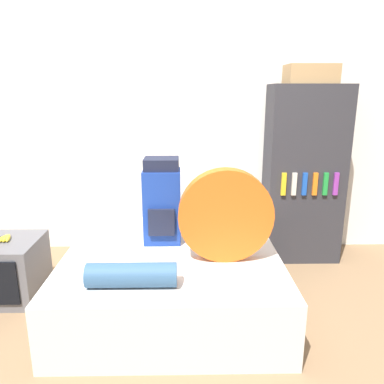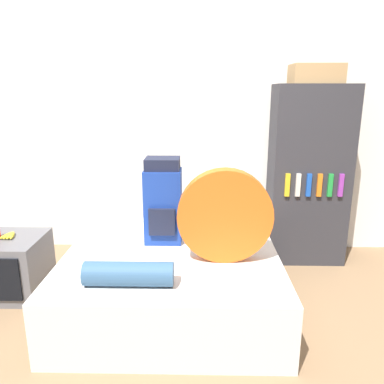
% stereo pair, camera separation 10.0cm
% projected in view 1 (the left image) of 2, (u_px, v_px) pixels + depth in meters
% --- Properties ---
extents(ground_plane, '(16.00, 16.00, 0.00)m').
position_uv_depth(ground_plane, '(174.00, 372.00, 2.18)').
color(ground_plane, '#846647').
extents(wall_back, '(8.00, 0.05, 2.60)m').
position_uv_depth(wall_back, '(178.00, 121.00, 3.65)').
color(wall_back, white).
rests_on(wall_back, ground_plane).
extents(bed, '(1.55, 1.51, 0.44)m').
position_uv_depth(bed, '(172.00, 278.00, 2.83)').
color(bed, silver).
rests_on(bed, ground_plane).
extents(backpack, '(0.28, 0.26, 0.66)m').
position_uv_depth(backpack, '(162.00, 202.00, 2.87)').
color(backpack, navy).
rests_on(backpack, bed).
extents(tent_bag, '(0.65, 0.12, 0.65)m').
position_uv_depth(tent_bag, '(226.00, 215.00, 2.55)').
color(tent_bag, '#E05B19').
rests_on(tent_bag, bed).
extents(sleeping_roll, '(0.54, 0.15, 0.15)m').
position_uv_depth(sleeping_roll, '(132.00, 275.00, 2.25)').
color(sleeping_roll, '#33567A').
rests_on(sleeping_roll, bed).
extents(television, '(0.62, 0.52, 0.47)m').
position_uv_depth(television, '(0.00, 269.00, 2.93)').
color(television, '#5B5B60').
rests_on(television, ground_plane).
extents(banana_bunch, '(0.11, 0.15, 0.03)m').
position_uv_depth(banana_bunch, '(5.00, 238.00, 2.90)').
color(banana_bunch, yellow).
rests_on(banana_bunch, television).
extents(bookshelf, '(0.70, 0.39, 1.64)m').
position_uv_depth(bookshelf, '(303.00, 175.00, 3.51)').
color(bookshelf, '#2D2D33').
rests_on(bookshelf, ground_plane).
extents(cardboard_box, '(0.43, 0.30, 0.16)m').
position_uv_depth(cardboard_box, '(311.00, 74.00, 3.28)').
color(cardboard_box, '#A88456').
rests_on(cardboard_box, bookshelf).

